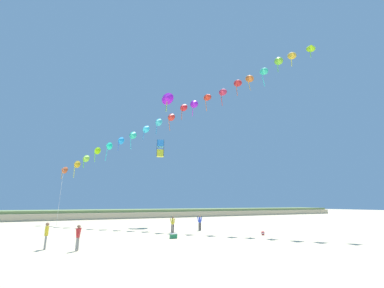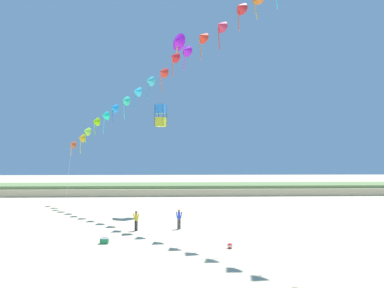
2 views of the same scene
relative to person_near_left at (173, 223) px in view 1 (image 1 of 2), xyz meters
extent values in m
plane|color=beige|center=(2.17, -9.84, -0.96)|extent=(240.00, 240.00, 0.00)
cube|color=#BFAE8B|center=(2.17, 32.18, -0.36)|extent=(120.00, 11.12, 1.18)
cube|color=#6B844C|center=(2.17, 32.18, 0.40)|extent=(120.00, 9.45, 0.68)
cylinder|color=black|center=(-0.07, 0.03, -0.54)|extent=(0.12, 0.12, 0.83)
cylinder|color=black|center=(0.07, -0.03, -0.54)|extent=(0.12, 0.12, 0.83)
cylinder|color=yellow|center=(0.00, 0.00, 0.17)|extent=(0.22, 0.22, 0.59)
cylinder|color=yellow|center=(-0.18, 0.07, 0.22)|extent=(0.21, 0.15, 0.56)
cylinder|color=yellow|center=(0.18, -0.07, 0.22)|extent=(0.21, 0.15, 0.56)
sphere|color=brown|center=(0.00, 0.00, 0.59)|extent=(0.23, 0.23, 0.23)
cylinder|color=black|center=(3.51, 0.60, -0.53)|extent=(0.12, 0.12, 0.85)
cylinder|color=black|center=(3.65, 0.56, -0.53)|extent=(0.12, 0.12, 0.85)
cylinder|color=blue|center=(3.58, 0.58, 0.19)|extent=(0.22, 0.22, 0.60)
cylinder|color=blue|center=(3.39, 0.62, 0.24)|extent=(0.21, 0.13, 0.57)
cylinder|color=blue|center=(3.77, 0.53, 0.24)|extent=(0.21, 0.13, 0.57)
sphere|color=#9E7051|center=(3.58, 0.58, 0.61)|extent=(0.23, 0.23, 0.23)
cylinder|color=gray|center=(-9.59, -7.04, -0.55)|extent=(0.12, 0.12, 0.81)
cylinder|color=gray|center=(-9.68, -7.15, -0.55)|extent=(0.12, 0.12, 0.81)
cylinder|color=red|center=(-9.63, -7.09, 0.15)|extent=(0.21, 0.21, 0.58)
cylinder|color=red|center=(-9.52, -6.95, 0.19)|extent=(0.18, 0.20, 0.55)
cylinder|color=red|center=(-9.74, -7.24, 0.19)|extent=(0.18, 0.20, 0.55)
sphere|color=#9E7051|center=(-9.63, -7.09, 0.55)|extent=(0.22, 0.22, 0.22)
cylinder|color=gray|center=(-11.49, -5.60, -0.52)|extent=(0.13, 0.13, 0.87)
cylinder|color=gray|center=(-11.50, -5.45, -0.52)|extent=(0.13, 0.13, 0.87)
cylinder|color=yellow|center=(-11.49, -5.53, 0.22)|extent=(0.23, 0.23, 0.61)
cylinder|color=yellow|center=(-11.49, -5.72, 0.27)|extent=(0.09, 0.21, 0.58)
cylinder|color=yellow|center=(-11.50, -5.33, 0.27)|extent=(0.09, 0.21, 0.58)
sphere|color=#9E7051|center=(-11.49, -5.53, 0.65)|extent=(0.23, 0.23, 0.23)
cone|color=#BF5127|center=(-10.79, 17.71, 7.08)|extent=(1.39, 1.39, 1.20)
cylinder|color=orange|center=(-10.90, 17.81, 6.24)|extent=(0.08, 0.09, 1.24)
cone|color=gold|center=(-9.18, 16.29, 7.86)|extent=(1.31, 1.24, 1.11)
cylinder|color=yellow|center=(-9.29, 16.40, 6.72)|extent=(0.08, 0.25, 1.84)
cone|color=#8DD83D|center=(-8.10, 14.63, 8.62)|extent=(1.38, 1.33, 1.18)
cylinder|color=#68E539|center=(-8.21, 14.74, 7.76)|extent=(0.13, 0.13, 1.29)
cone|color=#8CDE0C|center=(-6.74, 13.67, 9.72)|extent=(1.28, 1.27, 1.10)
cylinder|color=#79E539|center=(-6.85, 13.78, 8.76)|extent=(0.22, 0.14, 1.49)
cone|color=#1BECB8|center=(-5.31, 12.31, 10.31)|extent=(1.29, 1.32, 1.13)
cylinder|color=#39E5E3|center=(-5.42, 12.42, 9.06)|extent=(0.25, 0.23, 2.05)
cone|color=#1E9AF1|center=(-3.98, 10.76, 10.97)|extent=(1.29, 1.32, 1.13)
cylinder|color=#3975E5|center=(-4.08, 10.86, 10.06)|extent=(0.10, 0.10, 1.36)
cone|color=#2CCBA6|center=(-2.50, 9.56, 11.68)|extent=(1.33, 1.24, 1.13)
cylinder|color=#39E4E5|center=(-2.61, 9.67, 10.50)|extent=(0.20, 0.26, 1.92)
cone|color=#32CEF2|center=(-1.04, 8.25, 12.45)|extent=(1.32, 1.34, 1.15)
cylinder|color=#399CE5|center=(-1.15, 8.36, 11.50)|extent=(0.24, 0.11, 1.47)
cone|color=#39C2D0|center=(0.43, 7.05, 13.35)|extent=(1.26, 1.29, 1.10)
cylinder|color=#39ACE5|center=(0.32, 7.15, 12.26)|extent=(0.24, 0.26, 1.73)
cone|color=red|center=(1.87, 5.85, 13.98)|extent=(1.30, 1.30, 1.13)
cylinder|color=orange|center=(1.76, 5.96, 12.82)|extent=(0.30, 0.09, 1.87)
cone|color=red|center=(3.05, 4.25, 15.11)|extent=(1.32, 1.35, 1.15)
cylinder|color=#E55B39|center=(2.94, 4.36, 14.04)|extent=(0.11, 0.23, 1.69)
cone|color=#9C1BDD|center=(4.18, 3.14, 15.40)|extent=(1.33, 1.24, 1.13)
cylinder|color=#D439E5|center=(4.07, 3.24, 14.36)|extent=(0.17, 0.11, 1.64)
cone|color=red|center=(5.66, 2.12, 16.38)|extent=(1.43, 1.43, 1.23)
cylinder|color=orange|center=(5.55, 2.22, 15.19)|extent=(0.24, 0.12, 1.95)
cone|color=#CD2F51|center=(7.21, 0.59, 16.84)|extent=(1.40, 1.40, 1.20)
cylinder|color=#E53D39|center=(7.10, 0.69, 15.65)|extent=(0.17, 0.23, 1.94)
cone|color=red|center=(8.69, -0.84, 17.87)|extent=(1.38, 1.37, 1.19)
cylinder|color=#E55E39|center=(8.58, -0.74, 16.76)|extent=(0.17, 0.15, 1.79)
cone|color=orange|center=(9.91, -1.92, 18.31)|extent=(1.35, 1.29, 1.16)
cylinder|color=gold|center=(9.80, -1.82, 17.27)|extent=(0.25, 0.25, 1.65)
cone|color=#32D0A3|center=(11.22, -3.17, 19.10)|extent=(1.33, 1.37, 1.17)
cylinder|color=#39E5DE|center=(11.11, -3.06, 17.82)|extent=(0.23, 0.32, 2.11)
cone|color=#79CC32|center=(12.54, -4.59, 20.16)|extent=(1.29, 1.32, 1.13)
cylinder|color=#5FE539|center=(12.43, -4.49, 19.17)|extent=(0.22, 0.12, 1.53)
cone|color=gold|center=(13.76, -5.75, 20.69)|extent=(1.34, 1.36, 1.17)
cylinder|color=yellow|center=(13.65, -5.65, 19.74)|extent=(0.23, 0.22, 1.45)
cone|color=#A3EB1A|center=(15.55, -7.25, 21.40)|extent=(1.43, 1.43, 1.23)
cylinder|color=#80E539|center=(15.44, -7.14, 20.56)|extent=(0.11, 0.09, 1.24)
cylinder|color=silver|center=(-10.81, 16.64, 3.20)|extent=(0.17, 1.68, 8.31)
cube|color=#CCD32B|center=(1.59, 8.82, 9.16)|extent=(1.28, 1.28, 0.98)
cube|color=#2D87E5|center=(1.59, 8.82, 10.62)|extent=(1.28, 1.28, 0.98)
cylinder|color=black|center=(1.30, 9.46, 9.89)|extent=(0.04, 0.04, 2.44)
cylinder|color=black|center=(0.95, 8.54, 9.89)|extent=(0.04, 0.04, 2.44)
cylinder|color=black|center=(1.87, 8.18, 9.89)|extent=(0.04, 0.04, 2.44)
cylinder|color=black|center=(2.23, 9.11, 9.89)|extent=(0.04, 0.04, 2.44)
cone|color=#C11CEE|center=(3.35, 11.28, 19.14)|extent=(2.07, 2.15, 2.21)
cone|color=#B0E52D|center=(3.35, 11.28, 19.16)|extent=(1.17, 1.21, 1.22)
cylinder|color=#B0E52D|center=(3.35, 11.28, 17.78)|extent=(0.29, 0.13, 2.06)
cube|color=#23844C|center=(-1.72, -4.27, -0.78)|extent=(0.56, 0.40, 0.36)
cube|color=silver|center=(-1.72, -4.27, -0.57)|extent=(0.58, 0.41, 0.06)
cylinder|color=black|center=(-1.72, -4.27, -0.51)|extent=(0.45, 0.03, 0.03)
sphere|color=red|center=(6.95, -5.97, -0.78)|extent=(0.36, 0.36, 0.36)
cylinder|color=white|center=(6.95, -5.97, -0.78)|extent=(0.36, 0.36, 0.09)
camera|label=1|loc=(-11.04, -26.06, 2.02)|focal=24.00mm
camera|label=2|loc=(3.41, -28.95, 4.92)|focal=32.00mm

